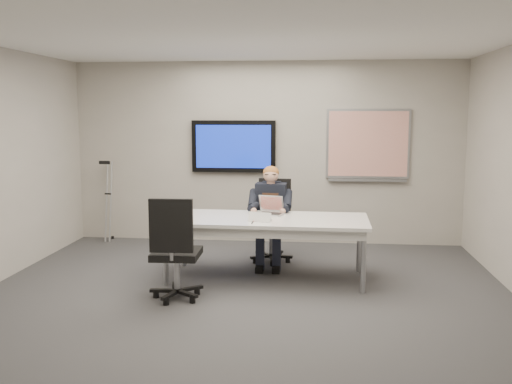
# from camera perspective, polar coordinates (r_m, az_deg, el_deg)

# --- Properties ---
(floor) EXTENTS (6.00, 6.00, 0.02)m
(floor) POSITION_cam_1_polar(r_m,az_deg,el_deg) (6.18, -1.49, -11.15)
(floor) COLOR #353537
(floor) RESTS_ON ground
(ceiling) EXTENTS (6.00, 6.00, 0.02)m
(ceiling) POSITION_cam_1_polar(r_m,az_deg,el_deg) (5.89, -1.59, 15.53)
(ceiling) COLOR white
(ceiling) RESTS_ON wall_back
(wall_back) EXTENTS (6.00, 0.02, 2.80)m
(wall_back) POSITION_cam_1_polar(r_m,az_deg,el_deg) (8.85, 1.02, 3.94)
(wall_back) COLOR #A6A096
(wall_back) RESTS_ON ground
(wall_front) EXTENTS (6.00, 0.02, 2.80)m
(wall_front) POSITION_cam_1_polar(r_m,az_deg,el_deg) (2.96, -9.18, -4.38)
(wall_front) COLOR #A6A096
(wall_front) RESTS_ON ground
(conference_table) EXTENTS (2.47, 1.07, 0.76)m
(conference_table) POSITION_cam_1_polar(r_m,az_deg,el_deg) (6.93, 1.05, -3.30)
(conference_table) COLOR silver
(conference_table) RESTS_ON ground
(tv_display) EXTENTS (1.30, 0.09, 0.80)m
(tv_display) POSITION_cam_1_polar(r_m,az_deg,el_deg) (8.84, -2.25, 4.58)
(tv_display) COLOR black
(tv_display) RESTS_ON wall_back
(whiteboard) EXTENTS (1.25, 0.08, 1.10)m
(whiteboard) POSITION_cam_1_polar(r_m,az_deg,el_deg) (8.81, 11.13, 4.62)
(whiteboard) COLOR #989AA0
(whiteboard) RESTS_ON wall_back
(office_chair_far) EXTENTS (0.60, 0.60, 1.12)m
(office_chair_far) POSITION_cam_1_polar(r_m,az_deg,el_deg) (7.82, 1.59, -4.40)
(office_chair_far) COLOR black
(office_chair_far) RESTS_ON ground
(office_chair_near) EXTENTS (0.56, 0.56, 1.14)m
(office_chair_near) POSITION_cam_1_polar(r_m,az_deg,el_deg) (6.28, -8.02, -7.53)
(office_chair_near) COLOR black
(office_chair_near) RESTS_ON ground
(seated_person) EXTENTS (0.42, 0.71, 1.32)m
(seated_person) POSITION_cam_1_polar(r_m,az_deg,el_deg) (7.53, 1.40, -3.45)
(seated_person) COLOR #1E2232
(seated_person) RESTS_ON office_chair_far
(crutch) EXTENTS (0.19, 0.55, 1.35)m
(crutch) POSITION_cam_1_polar(r_m,az_deg,el_deg) (9.29, -14.53, -0.74)
(crutch) COLOR #ADB0B5
(crutch) RESTS_ON ground
(laptop) EXTENTS (0.36, 0.37, 0.22)m
(laptop) POSITION_cam_1_polar(r_m,az_deg,el_deg) (7.18, 1.50, -1.75)
(laptop) COLOR #B5B4B7
(laptop) RESTS_ON conference_table
(name_tent) EXTENTS (0.29, 0.15, 0.11)m
(name_tent) POSITION_cam_1_polar(r_m,az_deg,el_deg) (6.69, 0.40, -2.49)
(name_tent) COLOR white
(name_tent) RESTS_ON conference_table
(pen) EXTENTS (0.02, 0.14, 0.01)m
(pen) POSITION_cam_1_polar(r_m,az_deg,el_deg) (6.62, -0.34, -3.03)
(pen) COLOR black
(pen) RESTS_ON conference_table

